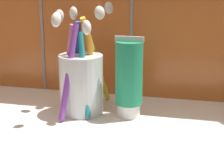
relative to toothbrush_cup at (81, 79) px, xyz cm
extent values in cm
cube|color=white|center=(4.58, -5.10, -6.73)|extent=(69.24, 32.13, 2.00)
cylinder|color=silver|center=(0.01, -0.11, -0.87)|extent=(7.13, 7.13, 9.72)
cylinder|color=orange|center=(1.67, 0.78, 2.08)|extent=(3.13, 2.78, 14.97)
ellipsoid|color=white|center=(2.75, 1.65, 10.58)|extent=(2.39, 2.28, 2.44)
cylinder|color=yellow|center=(1.47, 3.77, 2.26)|extent=(3.60, 7.38, 15.55)
ellipsoid|color=white|center=(2.86, 7.33, 10.86)|extent=(2.10, 2.74, 2.70)
cylinder|color=blue|center=(-1.32, 1.93, 1.92)|extent=(2.65, 3.39, 14.66)
ellipsoid|color=white|center=(-2.13, 3.17, 10.25)|extent=(2.21, 2.43, 2.46)
cylinder|color=pink|center=(-2.40, 0.39, 1.75)|extent=(3.65, 2.30, 14.34)
ellipsoid|color=white|center=(-3.83, 1.04, 9.92)|extent=(2.42, 2.04, 2.48)
cylinder|color=purple|center=(-1.04, -2.99, 1.89)|extent=(2.66, 5.13, 14.70)
ellipsoid|color=white|center=(-1.90, -5.28, 10.17)|extent=(2.01, 2.56, 2.59)
cylinder|color=teal|center=(1.08, -1.94, 1.26)|extent=(2.97, 3.57, 13.37)
ellipsoid|color=white|center=(2.08, -3.29, 8.92)|extent=(2.31, 2.48, 2.51)
cylinder|color=white|center=(7.92, -0.11, -4.63)|extent=(3.66, 3.66, 2.21)
cylinder|color=#1E8C60|center=(7.92, -0.11, 1.50)|extent=(4.31, 4.31, 10.05)
cube|color=silver|center=(7.92, -0.11, 6.92)|extent=(4.52, 0.36, 0.80)
camera|label=1|loc=(18.32, -55.90, 16.67)|focal=60.00mm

